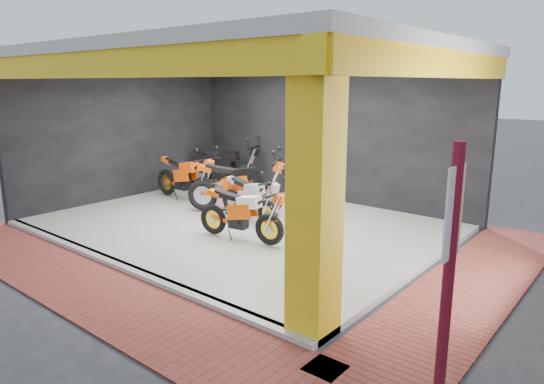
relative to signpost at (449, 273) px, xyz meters
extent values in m
plane|color=#2D2D30|center=(-5.50, 1.23, -1.40)|extent=(80.00, 80.00, 0.00)
cube|color=silver|center=(-5.50, 3.23, -1.35)|extent=(8.00, 6.00, 0.10)
cube|color=beige|center=(-5.50, 3.23, 2.20)|extent=(8.40, 6.40, 0.20)
cube|color=black|center=(-5.50, 6.33, 0.35)|extent=(8.20, 0.20, 3.50)
cube|color=black|center=(-9.60, 3.23, 0.35)|extent=(0.20, 6.20, 3.50)
cube|color=yellow|center=(-1.75, 0.48, 0.35)|extent=(0.50, 0.50, 3.50)
cube|color=yellow|center=(-5.50, 0.23, 1.90)|extent=(8.40, 0.30, 0.40)
cube|color=yellow|center=(-1.50, 3.23, 1.90)|extent=(0.30, 6.40, 0.40)
cube|color=silver|center=(-5.50, 0.21, -1.35)|extent=(8.00, 0.20, 0.10)
cube|color=brown|center=(-5.50, -0.57, -1.39)|extent=(9.00, 1.40, 0.03)
cube|color=brown|center=(-0.70, 3.23, -1.39)|extent=(1.40, 7.00, 0.03)
cylinder|color=maroon|center=(0.00, 0.00, -0.12)|extent=(0.10, 0.10, 2.56)
cube|color=white|center=(0.00, 0.00, 0.54)|extent=(0.03, 0.36, 0.82)
camera|label=1|loc=(1.32, -4.04, 1.62)|focal=32.00mm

